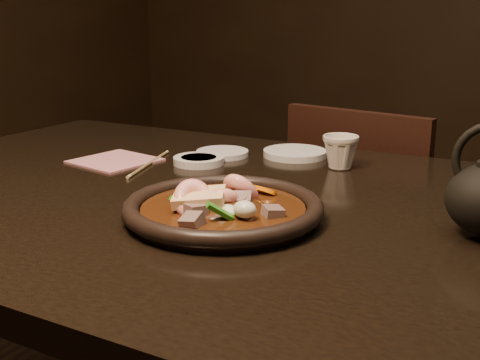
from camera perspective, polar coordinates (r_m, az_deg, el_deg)
The scene contains 10 objects.
table at distance 1.00m, azimuth 1.79°, elevation -6.23°, with size 1.60×0.90×0.75m.
chair at distance 1.63m, azimuth 12.25°, elevation -6.25°, with size 0.45×0.45×0.82m.
plate at distance 0.88m, azimuth -1.61°, elevation -2.80°, with size 0.30×0.30×0.03m.
stirfry at distance 0.88m, azimuth -1.68°, elevation -2.45°, with size 0.19×0.22×0.07m.
soy_dish at distance 1.22m, azimuth -3.94°, elevation 1.87°, with size 0.10×0.10×0.01m, color silver.
saucer_left at distance 1.29m, azimuth -1.68°, elevation 2.57°, with size 0.11×0.11×0.01m, color silver.
saucer_right at distance 1.28m, azimuth 5.23°, elevation 2.55°, with size 0.13×0.13×0.01m, color silver.
tea_cup at distance 1.19m, azimuth 9.50°, elevation 2.75°, with size 0.07×0.07×0.07m, color beige.
chopsticks at distance 1.22m, azimuth -8.62°, elevation 1.55°, with size 0.07×0.21×0.01m.
napkin at distance 1.26m, azimuth -11.76°, elevation 1.79°, with size 0.15×0.15×0.00m, color #B87175.
Camera 1 is at (0.42, -0.83, 1.04)m, focal length 45.00 mm.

